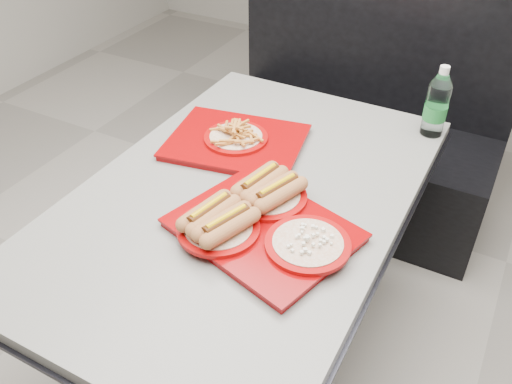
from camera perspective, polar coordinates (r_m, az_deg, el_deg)
The scene contains 6 objects.
ground at distance 2.14m, azimuth -1.03°, elevation -16.23°, with size 6.00×6.00×0.00m, color gray.
diner_table at distance 1.70m, azimuth -1.25°, elevation -4.45°, with size 0.92×1.42×0.75m.
booth_bench at distance 2.64m, azimuth 10.58°, elevation 6.68°, with size 1.30×0.57×1.35m.
tray_near at distance 1.44m, azimuth 0.33°, elevation -2.90°, with size 0.53×0.46×0.10m.
tray_far at distance 1.80m, azimuth -2.12°, elevation 5.59°, with size 0.49×0.41×0.09m.
water_bottle at distance 1.92m, azimuth 18.48°, elevation 8.64°, with size 0.08×0.08×0.25m.
Camera 1 is at (0.63, -1.10, 1.72)m, focal length 38.00 mm.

